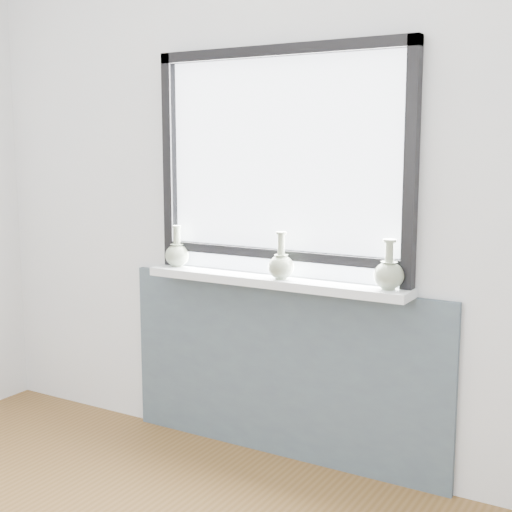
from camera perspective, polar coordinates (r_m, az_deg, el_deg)
The scene contains 7 objects.
back_wall at distance 3.35m, azimuth 2.28°, elevation 5.34°, with size 3.60×0.02×2.60m, color silver.
apron_panel at distance 3.48m, azimuth 1.95°, elevation -9.12°, with size 1.70×0.03×0.86m, color #465861.
windowsill at distance 3.31m, azimuth 1.41°, elevation -2.02°, with size 1.32×0.18×0.04m, color silver.
window at distance 3.31m, azimuth 1.99°, elevation 7.75°, with size 1.30×0.06×1.05m.
vase_a at distance 3.60m, azimuth -6.32°, elevation 0.20°, with size 0.12×0.12×0.21m.
vase_b at distance 3.25m, azimuth 2.01°, elevation -0.70°, with size 0.12×0.12×0.22m.
vase_c at distance 3.06m, azimuth 10.58°, elevation -1.37°, with size 0.13×0.13×0.21m.
Camera 1 is at (1.58, -1.13, 1.51)m, focal length 50.00 mm.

